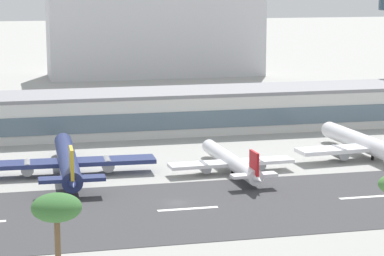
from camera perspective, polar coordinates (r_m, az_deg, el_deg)
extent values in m
plane|color=#9E9E99|center=(161.72, -1.08, -5.32)|extent=(1400.00, 1400.00, 0.00)
cube|color=#38383A|center=(157.40, -0.73, -5.76)|extent=(800.00, 40.78, 0.08)
cube|color=white|center=(157.64, -0.29, -5.71)|extent=(12.00, 1.20, 0.01)
cube|color=white|center=(169.76, 12.23, -4.77)|extent=(12.00, 1.20, 0.01)
cube|color=silver|center=(236.56, -0.57, 1.14)|extent=(218.81, 21.67, 10.98)
cube|color=slate|center=(226.10, 0.04, 0.56)|extent=(212.25, 0.30, 4.94)
cube|color=gray|center=(235.65, -0.57, 2.58)|extent=(221.00, 21.89, 1.00)
cube|color=#BCBCC1|center=(369.19, -2.61, 6.89)|extent=(96.14, 29.44, 41.14)
cylinder|color=navy|center=(186.52, -8.78, -2.23)|extent=(5.72, 43.42, 4.33)
sphere|color=navy|center=(207.68, -9.07, -0.92)|extent=(4.11, 4.11, 4.11)
cone|color=navy|center=(165.49, -8.42, -3.86)|extent=(4.15, 7.92, 3.90)
cube|color=navy|center=(185.77, -8.76, -2.42)|extent=(40.08, 7.78, 0.95)
cylinder|color=gray|center=(186.53, -6.00, -2.54)|extent=(3.01, 6.15, 2.81)
cylinder|color=gray|center=(185.79, -11.52, -2.75)|extent=(3.01, 6.15, 2.81)
cube|color=navy|center=(167.06, -8.45, -3.57)|extent=(13.67, 4.01, 0.76)
cube|color=gold|center=(166.35, -8.48, -2.56)|extent=(0.88, 5.87, 6.93)
cylinder|color=black|center=(185.04, -8.72, -3.21)|extent=(0.78, 0.78, 1.19)
cylinder|color=white|center=(186.73, 2.72, -2.32)|extent=(4.93, 34.47, 3.43)
sphere|color=white|center=(202.71, 1.18, -1.28)|extent=(3.26, 3.26, 3.26)
cone|color=white|center=(170.99, 4.54, -3.55)|extent=(3.36, 6.31, 3.09)
cube|color=white|center=(186.18, 2.78, -2.47)|extent=(29.50, 6.42, 0.76)
cylinder|color=gray|center=(188.46, 4.69, -2.52)|extent=(2.44, 4.90, 2.23)
cylinder|color=gray|center=(184.37, 0.84, -2.78)|extent=(2.44, 4.90, 2.23)
cube|color=white|center=(172.15, 4.38, -3.33)|extent=(10.08, 3.26, 0.60)
cube|color=red|center=(171.59, 4.39, -2.55)|extent=(0.75, 4.66, 5.50)
cylinder|color=black|center=(185.65, 2.88, -3.09)|extent=(0.62, 0.62, 0.94)
cylinder|color=white|center=(205.33, 12.34, -1.17)|extent=(7.37, 43.54, 4.33)
sphere|color=white|center=(224.04, 9.62, -0.10)|extent=(4.12, 4.12, 4.12)
cube|color=white|center=(204.68, 12.45, -1.34)|extent=(38.60, 9.17, 0.95)
cylinder|color=gray|center=(200.77, 10.31, -1.71)|extent=(3.24, 6.25, 2.82)
cylinder|color=black|center=(204.06, 12.61, -2.05)|extent=(0.78, 0.78, 1.19)
ellipsoid|color=#386B33|center=(105.14, -9.52, -5.54)|extent=(6.51, 6.51, 3.58)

